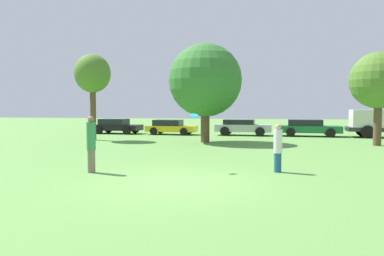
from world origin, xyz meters
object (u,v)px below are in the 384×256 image
(tree_1, at_px, (205,81))
(parked_car_green, at_px, (308,127))
(person_catcher, at_px, (278,148))
(parked_car_silver, at_px, (242,127))
(tree_0, at_px, (93,75))
(parked_car_yellow, at_px, (171,127))
(person_thrower, at_px, (91,144))
(frisbee, at_px, (194,115))
(tree_2, at_px, (379,81))
(parked_car_black, at_px, (116,126))

(tree_1, distance_m, parked_car_green, 9.93)
(person_catcher, distance_m, parked_car_silver, 16.88)
(tree_0, xyz_separation_m, parked_car_yellow, (3.92, 5.92, -3.75))
(person_thrower, distance_m, tree_0, 13.50)
(frisbee, height_order, tree_2, tree_2)
(tree_2, height_order, parked_car_green, tree_2)
(person_catcher, relative_size, tree_1, 0.27)
(frisbee, bearing_deg, parked_car_black, 119.45)
(frisbee, bearing_deg, parked_car_green, 70.93)
(person_catcher, bearing_deg, frisbee, -6.60)
(tree_1, relative_size, parked_car_silver, 1.41)
(tree_0, distance_m, tree_2, 17.75)
(parked_car_black, bearing_deg, tree_1, -33.74)
(tree_2, height_order, parked_car_silver, tree_2)
(frisbee, bearing_deg, person_catcher, 4.35)
(parked_car_yellow, bearing_deg, tree_0, -120.27)
(tree_0, height_order, parked_car_black, tree_0)
(tree_2, bearing_deg, tree_1, 178.25)
(person_thrower, relative_size, parked_car_silver, 0.44)
(person_catcher, bearing_deg, person_thrower, -0.00)
(frisbee, height_order, parked_car_silver, frisbee)
(person_thrower, height_order, tree_0, tree_0)
(tree_0, xyz_separation_m, parked_car_black, (-0.81, 6.17, -3.72))
(person_catcher, relative_size, tree_0, 0.29)
(tree_2, bearing_deg, parked_car_black, 160.20)
(person_catcher, height_order, frisbee, frisbee)
(person_catcher, xyz_separation_m, parked_car_black, (-12.50, 16.84, -0.19))
(parked_car_silver, bearing_deg, tree_1, -104.73)
(parked_car_yellow, bearing_deg, person_thrower, -81.90)
(person_catcher, xyz_separation_m, tree_0, (-11.69, 10.67, 3.53))
(person_catcher, distance_m, frisbee, 3.08)
(person_catcher, xyz_separation_m, tree_2, (6.04, 10.16, 2.88))
(person_thrower, distance_m, parked_car_yellow, 17.87)
(tree_0, relative_size, tree_1, 0.93)
(tree_0, bearing_deg, parked_car_silver, 32.16)
(parked_car_silver, bearing_deg, tree_0, -144.58)
(tree_0, bearing_deg, tree_1, -1.52)
(parked_car_black, bearing_deg, frisbee, -57.30)
(parked_car_silver, bearing_deg, frisbee, -89.66)
(person_catcher, height_order, tree_0, tree_0)
(tree_1, distance_m, parked_car_yellow, 7.87)
(parked_car_black, bearing_deg, parked_car_silver, 2.84)
(parked_car_green, bearing_deg, tree_1, -135.15)
(parked_car_yellow, distance_m, parked_car_green, 10.75)
(parked_car_black, bearing_deg, person_catcher, -50.15)
(person_thrower, xyz_separation_m, frisbee, (3.39, 0.99, 0.95))
(parked_car_silver, bearing_deg, person_catcher, -79.91)
(tree_2, relative_size, parked_car_silver, 1.22)
(frisbee, height_order, tree_1, tree_1)
(tree_0, xyz_separation_m, tree_2, (17.73, -0.51, -0.65))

